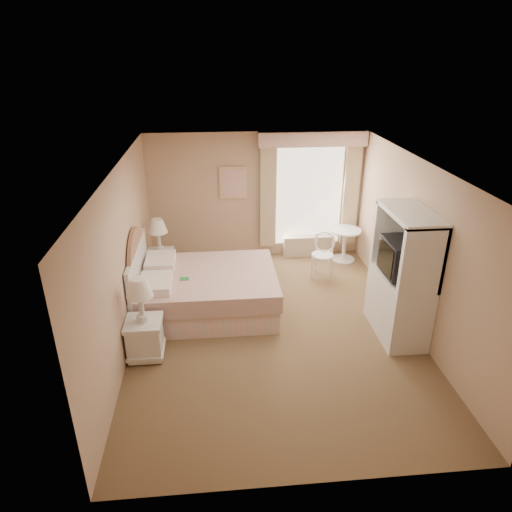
{
  "coord_description": "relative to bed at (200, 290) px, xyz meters",
  "views": [
    {
      "loc": [
        -0.82,
        -5.83,
        3.92
      ],
      "look_at": [
        -0.24,
        0.3,
        1.09
      ],
      "focal_mm": 32.0,
      "sensor_mm": 36.0,
      "label": 1
    }
  ],
  "objects": [
    {
      "name": "room",
      "position": [
        1.11,
        -0.65,
        0.88
      ],
      "size": [
        4.21,
        5.51,
        2.51
      ],
      "color": "brown",
      "rests_on": "ground"
    },
    {
      "name": "window",
      "position": [
        2.16,
        2.0,
        0.97
      ],
      "size": [
        2.05,
        0.22,
        2.51
      ],
      "color": "white",
      "rests_on": "room"
    },
    {
      "name": "framed_art",
      "position": [
        0.66,
        2.06,
        1.18
      ],
      "size": [
        0.52,
        0.04,
        0.62
      ],
      "color": "#D6B383",
      "rests_on": "room"
    },
    {
      "name": "bed",
      "position": [
        0.0,
        0.0,
        0.0
      ],
      "size": [
        2.22,
        1.75,
        1.55
      ],
      "color": "#D6968B",
      "rests_on": "room"
    },
    {
      "name": "nightstand_near",
      "position": [
        -0.73,
        -1.16,
        0.08
      ],
      "size": [
        0.49,
        0.49,
        1.19
      ],
      "color": "silver",
      "rests_on": "room"
    },
    {
      "name": "nightstand_far",
      "position": [
        -0.73,
        1.17,
        0.07
      ],
      "size": [
        0.48,
        0.48,
        1.16
      ],
      "color": "silver",
      "rests_on": "room"
    },
    {
      "name": "round_table",
      "position": [
        2.84,
        1.67,
        0.07
      ],
      "size": [
        0.62,
        0.62,
        0.66
      ],
      "color": "silver",
      "rests_on": "room"
    },
    {
      "name": "cafe_chair",
      "position": [
        2.27,
        1.08,
        0.11
      ],
      "size": [
        0.53,
        0.53,
        0.83
      ],
      "rotation": [
        0.0,
        0.0,
        -0.42
      ],
      "color": "silver",
      "rests_on": "room"
    },
    {
      "name": "armoire",
      "position": [
        2.93,
        -0.92,
        0.43
      ],
      "size": [
        0.58,
        1.16,
        1.93
      ],
      "color": "silver",
      "rests_on": "room"
    }
  ]
}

